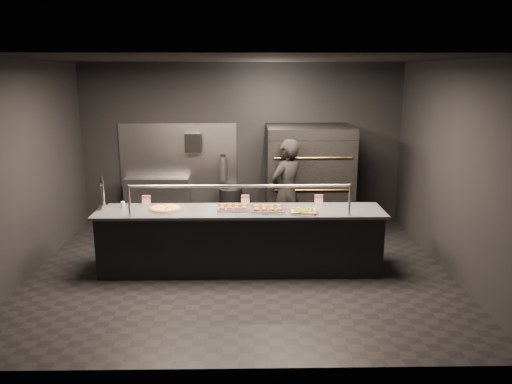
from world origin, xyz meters
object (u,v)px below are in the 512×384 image
at_px(prep_shelf, 158,201).
at_px(round_pizza, 166,208).
at_px(fire_extinguisher, 223,168).
at_px(slider_tray_b, 268,209).
at_px(beer_tap, 103,199).
at_px(trash_bin, 231,207).
at_px(towel_dispenser, 193,143).
at_px(worker, 287,192).
at_px(slider_tray_a, 233,208).
at_px(service_counter, 240,240).
at_px(square_pizza, 303,211).
at_px(pizza_oven, 308,178).

height_order(prep_shelf, round_pizza, round_pizza).
height_order(fire_extinguisher, slider_tray_b, fire_extinguisher).
distance_m(beer_tap, trash_bin, 2.84).
distance_m(towel_dispenser, worker, 2.14).
height_order(slider_tray_a, trash_bin, slider_tray_a).
height_order(service_counter, round_pizza, service_counter).
bearing_deg(square_pizza, slider_tray_b, 169.78).
bearing_deg(worker, square_pizza, 55.18).
distance_m(pizza_oven, square_pizza, 2.07).
bearing_deg(pizza_oven, slider_tray_b, -112.42).
height_order(towel_dispenser, fire_extinguisher, towel_dispenser).
bearing_deg(slider_tray_b, round_pizza, 175.98).
bearing_deg(service_counter, slider_tray_a, 165.03).
xyz_separation_m(trash_bin, worker, (0.97, -0.98, 0.53)).
bearing_deg(fire_extinguisher, trash_bin, -56.84).
relative_size(slider_tray_a, worker, 0.28).
xyz_separation_m(beer_tap, slider_tray_a, (1.85, -0.02, -0.13)).
xyz_separation_m(round_pizza, slider_tray_a, (0.97, -0.02, 0.01)).
xyz_separation_m(prep_shelf, square_pizza, (2.49, -2.47, 0.49)).
bearing_deg(prep_shelf, slider_tray_b, -50.09).
distance_m(service_counter, pizza_oven, 2.30).
distance_m(prep_shelf, worker, 2.65).
bearing_deg(prep_shelf, trash_bin, -5.51).
distance_m(beer_tap, round_pizza, 0.89).
bearing_deg(pizza_oven, trash_bin, 168.53).
xyz_separation_m(pizza_oven, trash_bin, (-1.41, 0.29, -0.60)).
bearing_deg(towel_dispenser, round_pizza, -94.09).
height_order(round_pizza, worker, worker).
bearing_deg(slider_tray_b, towel_dispenser, 117.79).
bearing_deg(beer_tap, worker, 23.09).
height_order(service_counter, worker, worker).
bearing_deg(beer_tap, slider_tray_b, -2.72).
xyz_separation_m(prep_shelf, beer_tap, (-0.35, -2.27, 0.62)).
height_order(round_pizza, slider_tray_a, slider_tray_a).
bearing_deg(slider_tray_a, square_pizza, -10.11).
distance_m(service_counter, fire_extinguisher, 2.50).
bearing_deg(beer_tap, prep_shelf, 81.23).
height_order(prep_shelf, slider_tray_b, slider_tray_b).
xyz_separation_m(service_counter, beer_tap, (-1.95, 0.05, 0.61)).
relative_size(pizza_oven, beer_tap, 3.57).
bearing_deg(beer_tap, square_pizza, -4.05).
xyz_separation_m(fire_extinguisher, square_pizza, (1.24, -2.55, -0.12)).
bearing_deg(square_pizza, fire_extinguisher, 115.90).
bearing_deg(trash_bin, square_pizza, -64.82).
relative_size(round_pizza, slider_tray_b, 0.90).
distance_m(service_counter, square_pizza, 1.02).
distance_m(beer_tap, slider_tray_a, 1.85).
relative_size(pizza_oven, round_pizza, 3.79).
bearing_deg(prep_shelf, round_pizza, -76.85).
bearing_deg(fire_extinguisher, slider_tray_a, -83.99).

